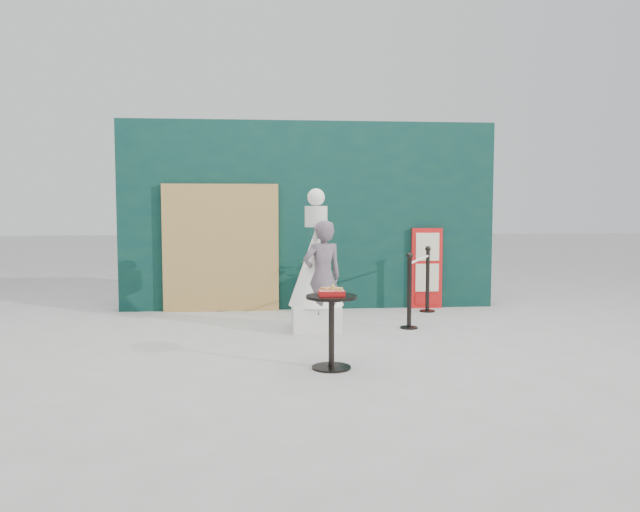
{
  "coord_description": "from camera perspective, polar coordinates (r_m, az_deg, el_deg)",
  "views": [
    {
      "loc": [
        -0.74,
        -6.9,
        1.64
      ],
      "look_at": [
        0.0,
        1.2,
        1.0
      ],
      "focal_mm": 35.0,
      "sensor_mm": 36.0,
      "label": 1
    }
  ],
  "objects": [
    {
      "name": "ground",
      "position": [
        7.13,
        0.89,
        -8.8
      ],
      "size": [
        60.0,
        60.0,
        0.0
      ],
      "primitive_type": "plane",
      "color": "#ADAAA5",
      "rests_on": "ground"
    },
    {
      "name": "back_wall",
      "position": [
        10.07,
        -1.01,
        3.71
      ],
      "size": [
        6.0,
        0.3,
        3.0
      ],
      "primitive_type": "cube",
      "color": "#092929",
      "rests_on": "ground"
    },
    {
      "name": "bamboo_fence",
      "position": [
        9.88,
        -9.04,
        0.73
      ],
      "size": [
        1.8,
        0.08,
        2.0
      ],
      "primitive_type": "cube",
      "color": "tan",
      "rests_on": "ground"
    },
    {
      "name": "woman",
      "position": [
        8.08,
        0.23,
        -1.94
      ],
      "size": [
        0.62,
        0.5,
        1.47
      ],
      "primitive_type": "imported",
      "rotation": [
        0.0,
        0.0,
        3.46
      ],
      "color": "#655760",
      "rests_on": "ground"
    },
    {
      "name": "menu_board",
      "position": [
        10.24,
        9.74,
        -1.11
      ],
      "size": [
        0.5,
        0.07,
        1.3
      ],
      "color": "red",
      "rests_on": "ground"
    },
    {
      "name": "statue",
      "position": [
        8.25,
        -0.36,
        -1.56
      ],
      "size": [
        0.73,
        0.73,
        1.88
      ],
      "color": "silver",
      "rests_on": "ground"
    },
    {
      "name": "cafe_table",
      "position": [
        6.34,
        1.05,
        -5.87
      ],
      "size": [
        0.52,
        0.52,
        0.75
      ],
      "color": "black",
      "rests_on": "ground"
    },
    {
      "name": "food_basket",
      "position": [
        6.3,
        1.07,
        -3.28
      ],
      "size": [
        0.26,
        0.19,
        0.11
      ],
      "color": "red",
      "rests_on": "cafe_table"
    },
    {
      "name": "planter",
      "position": [
        9.79,
        -0.2,
        -1.88
      ],
      "size": [
        0.56,
        0.49,
        0.95
      ],
      "color": "brown",
      "rests_on": "ground"
    },
    {
      "name": "stanchion_barrier",
      "position": [
        9.2,
        9.05,
        -2.7
      ],
      "size": [
        0.84,
        1.54,
        1.03
      ],
      "color": "black",
      "rests_on": "ground"
    }
  ]
}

